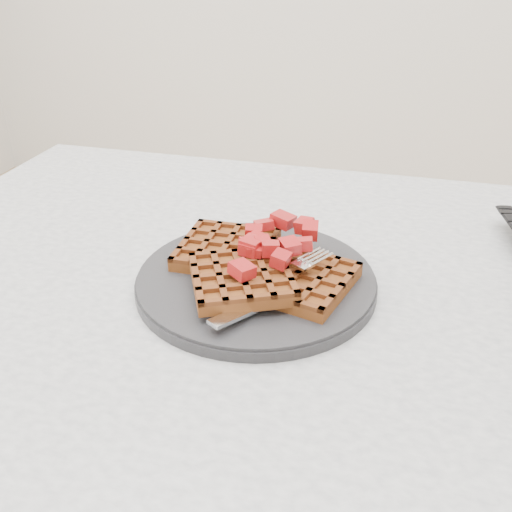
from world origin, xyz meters
name	(u,v)px	position (x,y,z in m)	size (l,w,h in m)	color
table	(331,376)	(0.00, 0.00, 0.64)	(1.20, 0.80, 0.75)	silver
plate	(256,280)	(-0.09, 0.00, 0.76)	(0.27, 0.27, 0.02)	#232325
waffles	(255,267)	(-0.09, 0.00, 0.78)	(0.22, 0.20, 0.03)	brown
strawberry_pile	(256,245)	(-0.09, 0.00, 0.80)	(0.15, 0.15, 0.02)	#870307
fork	(282,291)	(-0.06, -0.04, 0.77)	(0.02, 0.18, 0.02)	silver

